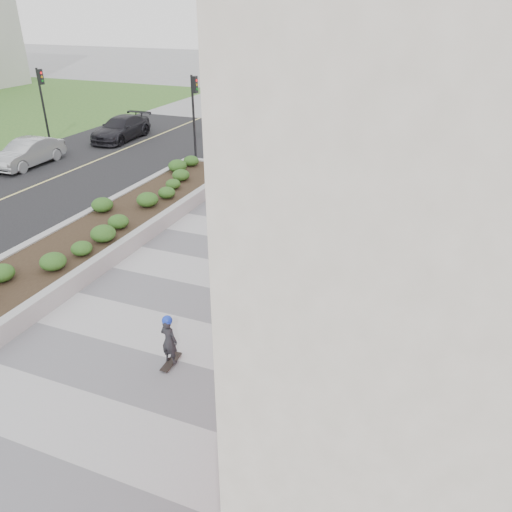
{
  "coord_description": "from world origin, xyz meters",
  "views": [
    {
      "loc": [
        5.14,
        -5.16,
        7.29
      ],
      "look_at": [
        0.62,
        6.18,
        1.1
      ],
      "focal_mm": 35.0,
      "sensor_mm": 36.0,
      "label": 1
    }
  ],
  "objects_px": {
    "traffic_signal_far": "(42,96)",
    "skateboarder": "(169,340)",
    "car_silver": "(28,153)",
    "car_dark": "(121,128)",
    "planter": "(96,233)",
    "traffic_signal_near": "(194,105)"
  },
  "relations": [
    {
      "from": "skateboarder",
      "to": "car_silver",
      "type": "distance_m",
      "value": 18.16
    },
    {
      "from": "traffic_signal_far",
      "to": "car_dark",
      "type": "relative_size",
      "value": 0.91
    },
    {
      "from": "skateboarder",
      "to": "car_silver",
      "type": "xyz_separation_m",
      "value": [
        -14.52,
        10.89,
        0.0
      ]
    },
    {
      "from": "traffic_signal_far",
      "to": "car_dark",
      "type": "height_order",
      "value": "traffic_signal_far"
    },
    {
      "from": "planter",
      "to": "skateboarder",
      "type": "height_order",
      "value": "skateboarder"
    },
    {
      "from": "traffic_signal_near",
      "to": "car_silver",
      "type": "relative_size",
      "value": 1.05
    },
    {
      "from": "planter",
      "to": "skateboarder",
      "type": "xyz_separation_m",
      "value": [
        5.53,
        -4.54,
        0.24
      ]
    },
    {
      "from": "traffic_signal_far",
      "to": "skateboarder",
      "type": "xyz_separation_m",
      "value": [
        16.46,
        -14.54,
        -2.1
      ]
    },
    {
      "from": "traffic_signal_near",
      "to": "traffic_signal_far",
      "type": "bearing_deg",
      "value": -176.89
    },
    {
      "from": "planter",
      "to": "car_silver",
      "type": "distance_m",
      "value": 11.01
    },
    {
      "from": "traffic_signal_near",
      "to": "car_silver",
      "type": "xyz_separation_m",
      "value": [
        -7.26,
        -4.15,
        -2.1
      ]
    },
    {
      "from": "planter",
      "to": "traffic_signal_near",
      "type": "bearing_deg",
      "value": 99.35
    },
    {
      "from": "skateboarder",
      "to": "car_silver",
      "type": "height_order",
      "value": "car_silver"
    },
    {
      "from": "car_silver",
      "to": "traffic_signal_near",
      "type": "bearing_deg",
      "value": 28.15
    },
    {
      "from": "planter",
      "to": "car_silver",
      "type": "height_order",
      "value": "car_silver"
    },
    {
      "from": "car_silver",
      "to": "car_dark",
      "type": "xyz_separation_m",
      "value": [
        1.08,
        6.28,
        0.01
      ]
    },
    {
      "from": "traffic_signal_near",
      "to": "car_dark",
      "type": "xyz_separation_m",
      "value": [
        -6.18,
        2.13,
        -2.09
      ]
    },
    {
      "from": "car_silver",
      "to": "car_dark",
      "type": "bearing_deg",
      "value": 78.62
    },
    {
      "from": "traffic_signal_near",
      "to": "skateboarder",
      "type": "distance_m",
      "value": 16.84
    },
    {
      "from": "car_dark",
      "to": "traffic_signal_near",
      "type": "bearing_deg",
      "value": -21.46
    },
    {
      "from": "skateboarder",
      "to": "car_dark",
      "type": "relative_size",
      "value": 0.28
    },
    {
      "from": "planter",
      "to": "skateboarder",
      "type": "bearing_deg",
      "value": -39.39
    }
  ]
}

